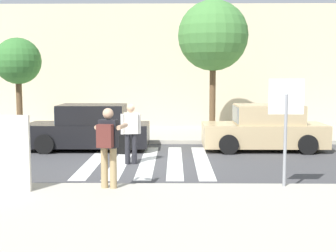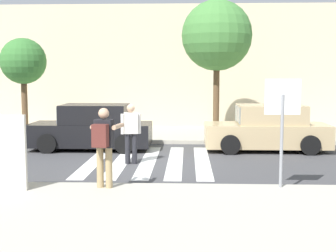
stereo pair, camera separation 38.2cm
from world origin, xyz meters
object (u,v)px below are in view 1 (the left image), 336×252
Objects in this scene: pedestrian_crossing at (131,130)px; parked_car_tan at (265,129)px; street_tree_center at (213,36)px; stop_sign at (286,109)px; parked_car_black at (89,129)px; street_tree_west at (18,62)px; advertising_board at (4,153)px; photographer_with_backpack at (108,141)px.

pedestrian_crossing reaches higher than parked_car_tan.
street_tree_center is (-1.59, 2.42, 3.30)m from parked_car_tan.
stop_sign is at bearing -96.65° from parked_car_tan.
parked_car_black is at bearing -151.07° from street_tree_center.
street_tree_west reaches higher than pedestrian_crossing.
street_tree_west is at bearing 106.36° from advertising_board.
pedestrian_crossing is (-3.65, 3.21, -0.86)m from stop_sign.
pedestrian_crossing is 0.45× the size of street_tree_west.
parked_car_tan is 9.10m from advertising_board.
photographer_with_backpack is at bearing -76.02° from parked_car_black.
advertising_board is (-2.30, -3.73, -0.03)m from pedestrian_crossing.
advertising_board is at bearing -120.12° from street_tree_center.
street_tree_center reaches higher than parked_car_black.
street_tree_center reaches higher than pedestrian_crossing.
stop_sign is 5.88m from parked_car_tan.
street_tree_center is at bearing 123.22° from parked_car_tan.
stop_sign is 0.57× the size of parked_car_tan.
stop_sign reaches higher than parked_car_black.
photographer_with_backpack is 7.48m from parked_car_tan.
stop_sign is 0.57× the size of parked_car_black.
advertising_board is (2.66, -9.06, -2.12)m from street_tree_west.
photographer_with_backpack is 10.19m from street_tree_west.
parked_car_tan is at bearing 0.00° from parked_car_black.
street_tree_west is at bearing 132.92° from pedestrian_crossing.
advertising_board reaches higher than pedestrian_crossing.
street_tree_west is 7.76m from street_tree_center.
advertising_board is (-6.62, -6.25, 0.21)m from parked_car_tan.
photographer_with_backpack is at bearing -176.42° from stop_sign.
street_tree_west is 9.68m from advertising_board.
photographer_with_backpack reaches higher than advertising_board.
pedestrian_crossing is 7.58m from street_tree_west.
parked_car_black is 5.99m from street_tree_center.
pedestrian_crossing is 0.42× the size of parked_car_tan.
parked_car_tan is 1.06× the size of street_tree_west.
street_tree_center reaches higher than photographer_with_backpack.
street_tree_west is 0.74× the size of street_tree_center.
stop_sign reaches higher than photographer_with_backpack.
advertising_board reaches higher than parked_car_black.
street_tree_center reaches higher than advertising_board.
street_tree_west is at bearing 118.65° from photographer_with_backpack.
photographer_with_backpack reaches higher than parked_car_tan.
stop_sign is at bearing -44.80° from street_tree_west.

